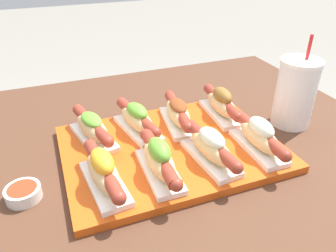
# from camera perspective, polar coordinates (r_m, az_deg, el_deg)

# --- Properties ---
(serving_tray) EXTENTS (0.49, 0.36, 0.02)m
(serving_tray) POSITION_cam_1_polar(r_m,az_deg,el_deg) (0.76, 0.54, -3.88)
(serving_tray) COLOR #CC4C14
(serving_tray) RESTS_ON patio_table
(hot_dog_0) EXTENTS (0.08, 0.20, 0.08)m
(hot_dog_0) POSITION_cam_1_polar(r_m,az_deg,el_deg) (0.64, -11.18, -7.74)
(hot_dog_0) COLOR white
(hot_dog_0) RESTS_ON serving_tray
(hot_dog_1) EXTENTS (0.06, 0.20, 0.08)m
(hot_dog_1) POSITION_cam_1_polar(r_m,az_deg,el_deg) (0.65, -1.59, -5.86)
(hot_dog_1) COLOR white
(hot_dog_1) RESTS_ON serving_tray
(hot_dog_2) EXTENTS (0.07, 0.20, 0.07)m
(hot_dog_2) POSITION_cam_1_polar(r_m,az_deg,el_deg) (0.70, 7.52, -3.63)
(hot_dog_2) COLOR white
(hot_dog_2) RESTS_ON serving_tray
(hot_dog_3) EXTENTS (0.06, 0.20, 0.08)m
(hot_dog_3) POSITION_cam_1_polar(r_m,az_deg,el_deg) (0.75, 15.69, -1.73)
(hot_dog_3) COLOR white
(hot_dog_3) RESTS_ON serving_tray
(hot_dog_4) EXTENTS (0.09, 0.20, 0.06)m
(hot_dog_4) POSITION_cam_1_polar(r_m,az_deg,el_deg) (0.78, -13.04, -0.26)
(hot_dog_4) COLOR white
(hot_dog_4) RESTS_ON serving_tray
(hot_dog_5) EXTENTS (0.09, 0.20, 0.07)m
(hot_dog_5) POSITION_cam_1_polar(r_m,az_deg,el_deg) (0.80, -5.36, 1.23)
(hot_dog_5) COLOR white
(hot_dog_5) RESTS_ON serving_tray
(hot_dog_6) EXTENTS (0.08, 0.20, 0.06)m
(hot_dog_6) POSITION_cam_1_polar(r_m,az_deg,el_deg) (0.82, 1.74, 2.28)
(hot_dog_6) COLOR white
(hot_dog_6) RESTS_ON serving_tray
(hot_dog_7) EXTENTS (0.07, 0.20, 0.08)m
(hot_dog_7) POSITION_cam_1_polar(r_m,az_deg,el_deg) (0.87, 9.33, 3.86)
(hot_dog_7) COLOR white
(hot_dog_7) RESTS_ON serving_tray
(sauce_bowl) EXTENTS (0.07, 0.07, 0.02)m
(sauce_bowl) POSITION_cam_1_polar(r_m,az_deg,el_deg) (0.69, -23.92, -10.57)
(sauce_bowl) COLOR silver
(sauce_bowl) RESTS_ON patio_table
(drink_cup) EXTENTS (0.10, 0.10, 0.24)m
(drink_cup) POSITION_cam_1_polar(r_m,az_deg,el_deg) (0.90, 21.30, 5.39)
(drink_cup) COLOR white
(drink_cup) RESTS_ON patio_table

